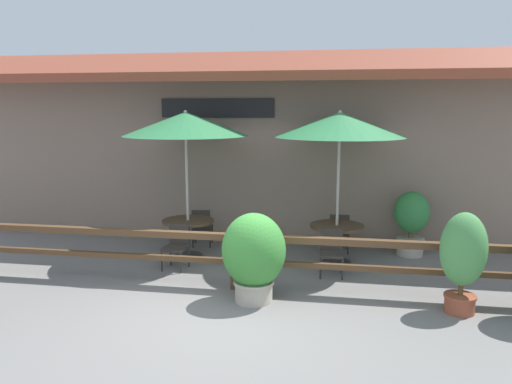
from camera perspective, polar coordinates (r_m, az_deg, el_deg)
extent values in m
plane|color=slate|center=(7.62, -4.07, -13.70)|extent=(60.00, 60.00, 0.00)
cube|color=gray|center=(11.18, 0.90, 3.42)|extent=(14.00, 0.40, 3.60)
cube|color=brown|center=(10.61, 0.46, 14.31)|extent=(14.28, 1.48, 0.70)
cube|color=black|center=(11.09, -4.48, 9.55)|extent=(2.52, 0.04, 0.41)
cube|color=brown|center=(8.29, -2.43, -5.17)|extent=(10.40, 0.14, 0.11)
cube|color=brown|center=(8.41, -2.41, -7.93)|extent=(10.40, 0.10, 0.09)
cube|color=brown|center=(8.41, -2.41, -7.93)|extent=(0.14, 0.14, 0.95)
cylinder|color=#B7B2A8|center=(10.11, -7.86, -0.39)|extent=(0.06, 0.06, 2.53)
cone|color=#33844C|center=(9.96, -8.05, 7.72)|extent=(2.47, 2.47, 0.46)
sphere|color=#B2ADA3|center=(9.96, -8.08, 9.05)|extent=(0.07, 0.07, 0.07)
cylinder|color=#4C3826|center=(10.21, -7.79, -3.32)|extent=(1.04, 1.04, 0.05)
cylinder|color=#333333|center=(10.30, -7.74, -5.38)|extent=(0.07, 0.07, 0.71)
cylinder|color=#333333|center=(10.40, -7.70, -7.20)|extent=(0.57, 0.57, 0.03)
cube|color=#332D28|center=(9.52, -9.22, -6.36)|extent=(0.46, 0.46, 0.05)
cube|color=#332D28|center=(9.63, -8.79, -4.77)|extent=(0.40, 0.08, 0.40)
cylinder|color=#2D2D2D|center=(9.50, -10.72, -7.80)|extent=(0.04, 0.04, 0.38)
cylinder|color=#2D2D2D|center=(9.34, -8.61, -8.04)|extent=(0.04, 0.04, 0.38)
cylinder|color=#2D2D2D|center=(9.83, -9.74, -7.18)|extent=(0.04, 0.04, 0.38)
cylinder|color=#2D2D2D|center=(9.67, -7.68, -7.40)|extent=(0.04, 0.04, 0.38)
cube|color=#332D28|center=(11.05, -6.14, -4.04)|extent=(0.47, 0.47, 0.05)
cube|color=#332D28|center=(10.82, -6.30, -3.12)|extent=(0.40, 0.09, 0.40)
cylinder|color=#2D2D2D|center=(11.26, -5.03, -4.90)|extent=(0.04, 0.04, 0.38)
cylinder|color=#2D2D2D|center=(11.31, -6.95, -4.86)|extent=(0.04, 0.04, 0.38)
cylinder|color=#2D2D2D|center=(10.90, -5.26, -5.40)|extent=(0.04, 0.04, 0.38)
cylinder|color=#2D2D2D|center=(10.95, -7.25, -5.36)|extent=(0.04, 0.04, 0.38)
cylinder|color=#B7B2A8|center=(9.71, 9.31, -0.84)|extent=(0.06, 0.06, 2.53)
cone|color=#33844C|center=(9.56, 9.54, 7.61)|extent=(2.47, 2.47, 0.46)
sphere|color=#B2ADA3|center=(9.55, 9.58, 8.99)|extent=(0.07, 0.07, 0.07)
cylinder|color=#4C3826|center=(9.82, 9.22, -3.87)|extent=(1.04, 1.04, 0.05)
cylinder|color=#333333|center=(9.92, 9.16, -6.02)|extent=(0.07, 0.07, 0.71)
cylinder|color=#333333|center=(10.01, 9.11, -7.90)|extent=(0.57, 0.57, 0.03)
cube|color=#332D28|center=(9.13, 8.62, -7.05)|extent=(0.44, 0.44, 0.05)
cube|color=#332D28|center=(9.25, 8.63, -5.37)|extent=(0.40, 0.05, 0.40)
cylinder|color=#2D2D2D|center=(9.01, 7.40, -8.69)|extent=(0.04, 0.04, 0.38)
cylinder|color=#2D2D2D|center=(9.02, 9.84, -8.73)|extent=(0.04, 0.04, 0.38)
cylinder|color=#2D2D2D|center=(9.37, 7.39, -7.96)|extent=(0.04, 0.04, 0.38)
cylinder|color=#2D2D2D|center=(9.38, 9.73, -8.00)|extent=(0.04, 0.04, 0.38)
cube|color=#332D28|center=(10.68, 9.45, -4.60)|extent=(0.44, 0.44, 0.05)
cube|color=#332D28|center=(10.45, 9.52, -3.65)|extent=(0.40, 0.05, 0.40)
cylinder|color=#2D2D2D|center=(10.93, 10.37, -5.47)|extent=(0.04, 0.04, 0.38)
cylinder|color=#2D2D2D|center=(10.92, 8.37, -5.44)|extent=(0.04, 0.04, 0.38)
cylinder|color=#2D2D2D|center=(10.57, 10.49, -6.00)|extent=(0.04, 0.04, 0.38)
cylinder|color=#2D2D2D|center=(10.55, 8.42, -5.97)|extent=(0.04, 0.04, 0.38)
cylinder|color=#9E4C33|center=(8.17, 22.25, -11.72)|extent=(0.43, 0.43, 0.27)
cylinder|color=#9E4C33|center=(8.13, 22.30, -10.95)|extent=(0.47, 0.47, 0.04)
cylinder|color=brown|center=(8.07, 22.39, -9.72)|extent=(0.08, 0.08, 0.33)
ellipsoid|color=#4C934C|center=(7.92, 22.63, -6.06)|extent=(0.67, 0.60, 1.10)
cylinder|color=#B7AD99|center=(7.99, -0.26, -11.23)|extent=(0.59, 0.59, 0.33)
cylinder|color=#B7AD99|center=(7.94, -0.26, -10.25)|extent=(0.64, 0.64, 0.04)
ellipsoid|color=#3D8E38|center=(7.78, -0.26, -6.66)|extent=(1.00, 0.90, 1.17)
cylinder|color=#B7AD99|center=(10.82, 17.18, -5.97)|extent=(0.52, 0.52, 0.36)
cylinder|color=#B7AD99|center=(10.78, 17.23, -5.14)|extent=(0.57, 0.57, 0.04)
cylinder|color=brown|center=(10.74, 17.27, -4.38)|extent=(0.09, 0.09, 0.26)
ellipsoid|color=#338442|center=(10.65, 17.38, -2.22)|extent=(0.71, 0.63, 0.85)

